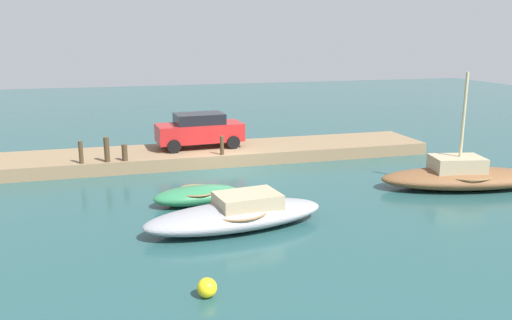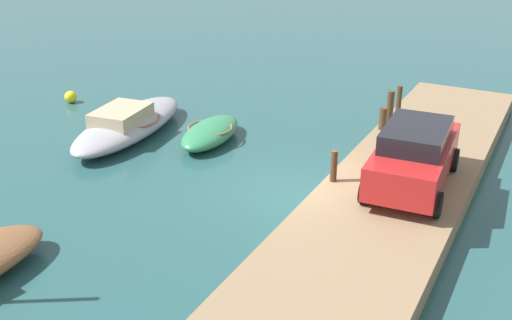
{
  "view_description": "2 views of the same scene",
  "coord_description": "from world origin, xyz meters",
  "px_view_note": "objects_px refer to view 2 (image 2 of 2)",
  "views": [
    {
      "loc": [
        5.25,
        22.68,
        6.08
      ],
      "look_at": [
        -0.29,
        3.18,
        1.26
      ],
      "focal_mm": 37.44,
      "sensor_mm": 36.0,
      "label": 1
    },
    {
      "loc": [
        -13.99,
        -6.09,
        7.78
      ],
      "look_at": [
        0.53,
        1.56,
        0.55
      ],
      "focal_mm": 43.24,
      "sensor_mm": 36.0,
      "label": 2
    }
  ],
  "objects_px": {
    "mooring_post_mid_west": "(383,119)",
    "rowboat_green": "(210,132)",
    "parked_car": "(414,155)",
    "mooring_post_west": "(334,166)",
    "mooring_post_mid_east": "(390,107)",
    "marker_buoy": "(71,97)",
    "motorboat_grey": "(128,123)",
    "mooring_post_east": "(399,99)"
  },
  "relations": [
    {
      "from": "rowboat_green",
      "to": "parked_car",
      "type": "height_order",
      "value": "parked_car"
    },
    {
      "from": "rowboat_green",
      "to": "mooring_post_mid_east",
      "type": "relative_size",
      "value": 3.05
    },
    {
      "from": "mooring_post_west",
      "to": "mooring_post_east",
      "type": "distance_m",
      "value": 6.22
    },
    {
      "from": "mooring_post_mid_east",
      "to": "mooring_post_east",
      "type": "relative_size",
      "value": 1.12
    },
    {
      "from": "mooring_post_west",
      "to": "parked_car",
      "type": "distance_m",
      "value": 2.1
    },
    {
      "from": "mooring_post_west",
      "to": "mooring_post_mid_east",
      "type": "height_order",
      "value": "mooring_post_mid_east"
    },
    {
      "from": "mooring_post_west",
      "to": "rowboat_green",
      "type": "bearing_deg",
      "value": 68.12
    },
    {
      "from": "mooring_post_east",
      "to": "parked_car",
      "type": "distance_m",
      "value": 5.86
    },
    {
      "from": "mooring_post_west",
      "to": "marker_buoy",
      "type": "relative_size",
      "value": 1.84
    },
    {
      "from": "mooring_post_west",
      "to": "mooring_post_mid_east",
      "type": "distance_m",
      "value": 5.14
    },
    {
      "from": "motorboat_grey",
      "to": "mooring_post_mid_east",
      "type": "distance_m",
      "value": 8.87
    },
    {
      "from": "motorboat_grey",
      "to": "mooring_post_mid_west",
      "type": "distance_m",
      "value": 8.55
    },
    {
      "from": "parked_car",
      "to": "mooring_post_mid_east",
      "type": "bearing_deg",
      "value": 19.71
    },
    {
      "from": "mooring_post_mid_west",
      "to": "rowboat_green",
      "type": "bearing_deg",
      "value": 114.22
    },
    {
      "from": "rowboat_green",
      "to": "mooring_post_mid_west",
      "type": "bearing_deg",
      "value": -71.87
    },
    {
      "from": "mooring_post_west",
      "to": "marker_buoy",
      "type": "xyz_separation_m",
      "value": [
        3.04,
        12.24,
        -0.79
      ]
    },
    {
      "from": "rowboat_green",
      "to": "mooring_post_east",
      "type": "height_order",
      "value": "mooring_post_east"
    },
    {
      "from": "rowboat_green",
      "to": "marker_buoy",
      "type": "height_order",
      "value": "rowboat_green"
    },
    {
      "from": "rowboat_green",
      "to": "mooring_post_east",
      "type": "bearing_deg",
      "value": -57.24
    },
    {
      "from": "motorboat_grey",
      "to": "mooring_post_mid_east",
      "type": "bearing_deg",
      "value": -71.03
    },
    {
      "from": "motorboat_grey",
      "to": "marker_buoy",
      "type": "height_order",
      "value": "motorboat_grey"
    },
    {
      "from": "motorboat_grey",
      "to": "mooring_post_west",
      "type": "distance_m",
      "value": 8.06
    },
    {
      "from": "mooring_post_west",
      "to": "mooring_post_east",
      "type": "height_order",
      "value": "mooring_post_east"
    },
    {
      "from": "parked_car",
      "to": "mooring_post_east",
      "type": "bearing_deg",
      "value": 15.49
    },
    {
      "from": "rowboat_green",
      "to": "motorboat_grey",
      "type": "xyz_separation_m",
      "value": [
        -0.82,
        2.78,
        0.12
      ]
    },
    {
      "from": "mooring_post_east",
      "to": "mooring_post_west",
      "type": "bearing_deg",
      "value": 180.0
    },
    {
      "from": "motorboat_grey",
      "to": "mooring_post_west",
      "type": "bearing_deg",
      "value": -106.09
    },
    {
      "from": "mooring_post_mid_east",
      "to": "parked_car",
      "type": "xyz_separation_m",
      "value": [
        -4.44,
        -1.92,
        0.33
      ]
    },
    {
      "from": "mooring_post_west",
      "to": "mooring_post_east",
      "type": "xyz_separation_m",
      "value": [
        6.22,
        0.0,
        0.05
      ]
    },
    {
      "from": "mooring_post_mid_east",
      "to": "parked_car",
      "type": "height_order",
      "value": "parked_car"
    },
    {
      "from": "marker_buoy",
      "to": "mooring_post_east",
      "type": "bearing_deg",
      "value": -75.41
    },
    {
      "from": "mooring_post_mid_east",
      "to": "parked_car",
      "type": "bearing_deg",
      "value": -156.56
    },
    {
      "from": "mooring_post_mid_west",
      "to": "mooring_post_mid_east",
      "type": "distance_m",
      "value": 0.77
    },
    {
      "from": "mooring_post_west",
      "to": "marker_buoy",
      "type": "bearing_deg",
      "value": 76.07
    },
    {
      "from": "mooring_post_mid_east",
      "to": "parked_car",
      "type": "relative_size",
      "value": 0.26
    },
    {
      "from": "mooring_post_mid_west",
      "to": "parked_car",
      "type": "relative_size",
      "value": 0.17
    },
    {
      "from": "rowboat_green",
      "to": "parked_car",
      "type": "bearing_deg",
      "value": -107.03
    },
    {
      "from": "mooring_post_mid_east",
      "to": "rowboat_green",
      "type": "bearing_deg",
      "value": 120.78
    },
    {
      "from": "parked_car",
      "to": "marker_buoy",
      "type": "relative_size",
      "value": 8.92
    },
    {
      "from": "mooring_post_west",
      "to": "mooring_post_mid_west",
      "type": "xyz_separation_m",
      "value": [
        4.39,
        0.0,
        -0.07
      ]
    },
    {
      "from": "motorboat_grey",
      "to": "parked_car",
      "type": "height_order",
      "value": "parked_car"
    },
    {
      "from": "rowboat_green",
      "to": "mooring_post_west",
      "type": "bearing_deg",
      "value": -117.97
    }
  ]
}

